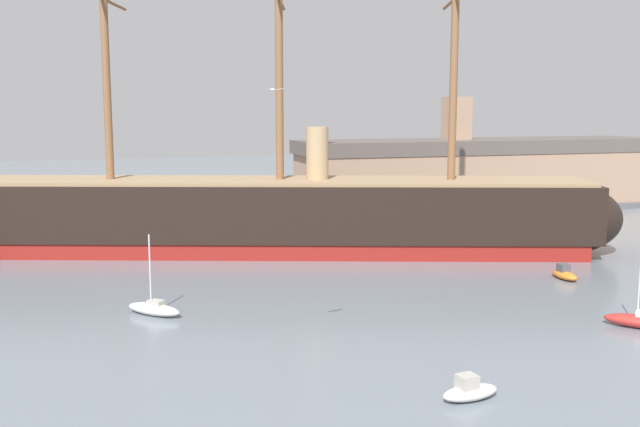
% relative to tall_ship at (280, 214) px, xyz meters
% --- Properties ---
extents(tall_ship, '(70.80, 29.33, 35.29)m').
position_rel_tall_ship_xyz_m(tall_ship, '(0.00, 0.00, 0.00)').
color(tall_ship, maroon).
rests_on(tall_ship, ground).
extents(motorboat_near_centre, '(3.23, 1.66, 1.30)m').
position_rel_tall_ship_xyz_m(motorboat_near_centre, '(-0.47, -38.74, -3.39)').
color(motorboat_near_centre, silver).
rests_on(motorboat_near_centre, ground).
extents(sailboat_alongside_bow, '(3.99, 4.00, 5.66)m').
position_rel_tall_ship_xyz_m(sailboat_alongside_bow, '(-13.98, -18.97, -3.37)').
color(sailboat_alongside_bow, silver).
rests_on(sailboat_alongside_bow, ground).
extents(motorboat_alongside_stern, '(1.37, 3.07, 1.27)m').
position_rel_tall_ship_xyz_m(motorboat_alongside_stern, '(19.78, -18.48, -3.40)').
color(motorboat_alongside_stern, orange).
rests_on(motorboat_alongside_stern, ground).
extents(sailboat_far_right, '(3.77, 2.93, 4.87)m').
position_rel_tall_ship_xyz_m(sailboat_far_right, '(28.29, -3.21, -3.43)').
color(sailboat_far_right, orange).
rests_on(sailboat_far_right, ground).
extents(motorboat_distant_centre, '(3.37, 3.75, 1.51)m').
position_rel_tall_ship_xyz_m(motorboat_distant_centre, '(-1.37, 9.58, -3.32)').
color(motorboat_distant_centre, gray).
rests_on(motorboat_distant_centre, ground).
extents(dockside_warehouse_right, '(57.14, 14.61, 15.78)m').
position_rel_tall_ship_xyz_m(dockside_warehouse_right, '(35.28, 22.65, 1.09)').
color(dockside_warehouse_right, '#565659').
rests_on(dockside_warehouse_right, ground).
extents(seagull_in_flight, '(1.18, 0.44, 0.13)m').
position_rel_tall_ship_xyz_m(seagull_in_flight, '(-9.13, -34.05, 11.27)').
color(seagull_in_flight, silver).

